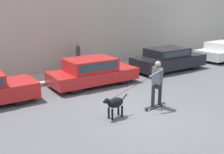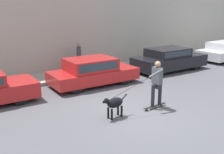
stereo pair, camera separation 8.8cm
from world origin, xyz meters
name	(u,v)px [view 1 (the left image)]	position (x,y,z in m)	size (l,w,h in m)	color
ground_plane	(140,112)	(0.00, 0.00, 0.00)	(36.00, 36.00, 0.00)	#545459
back_wall	(56,23)	(0.00, 6.93, 2.68)	(32.00, 0.30, 5.35)	#ADA89E
sidewalk_curb	(67,75)	(0.00, 5.80, 0.08)	(30.00, 1.93, 0.16)	#A39E93
parked_car_1	(92,72)	(0.33, 3.77, 0.62)	(4.11, 1.91, 1.27)	black
parked_car_2	(168,59)	(5.37, 3.77, 0.63)	(4.46, 1.87, 1.29)	black
parked_car_3	(224,51)	(10.85, 3.77, 0.60)	(4.46, 2.01, 1.23)	black
dog	(115,103)	(-1.00, 0.10, 0.50)	(1.02, 0.39, 0.76)	black
skateboarder	(157,81)	(0.74, -0.03, 0.99)	(2.55, 0.52, 1.72)	beige
pedestrian_with_bag	(78,56)	(0.77, 5.96, 0.98)	(0.44, 0.63, 1.50)	#28282D
fire_hydrant	(186,56)	(7.91, 4.58, 0.41)	(0.18, 0.18, 0.78)	red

